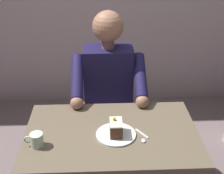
{
  "coord_description": "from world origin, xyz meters",
  "views": [
    {
      "loc": [
        0.06,
        1.52,
        1.83
      ],
      "look_at": [
        -0.01,
        -0.1,
        0.98
      ],
      "focal_mm": 49.93,
      "sensor_mm": 36.0,
      "label": 1
    }
  ],
  "objects_px": {
    "chair": "(108,105)",
    "cake_slice": "(116,128)",
    "seated_person": "(109,96)",
    "dessert_spoon": "(143,137)",
    "dining_table": "(111,145)",
    "coffee_cup": "(36,140)"
  },
  "relations": [
    {
      "from": "dining_table",
      "to": "cake_slice",
      "type": "xyz_separation_m",
      "value": [
        -0.02,
        0.03,
        0.15
      ]
    },
    {
      "from": "seated_person",
      "to": "cake_slice",
      "type": "bearing_deg",
      "value": 92.62
    },
    {
      "from": "seated_person",
      "to": "coffee_cup",
      "type": "relative_size",
      "value": 11.95
    },
    {
      "from": "seated_person",
      "to": "dessert_spoon",
      "type": "xyz_separation_m",
      "value": [
        -0.18,
        0.57,
        0.04
      ]
    },
    {
      "from": "chair",
      "to": "cake_slice",
      "type": "height_order",
      "value": "chair"
    },
    {
      "from": "chair",
      "to": "coffee_cup",
      "type": "relative_size",
      "value": 8.39
    },
    {
      "from": "dining_table",
      "to": "dessert_spoon",
      "type": "bearing_deg",
      "value": 159.52
    },
    {
      "from": "chair",
      "to": "seated_person",
      "type": "relative_size",
      "value": 0.7
    },
    {
      "from": "chair",
      "to": "seated_person",
      "type": "xyz_separation_m",
      "value": [
        0.0,
        0.17,
        0.18
      ]
    },
    {
      "from": "coffee_cup",
      "to": "cake_slice",
      "type": "bearing_deg",
      "value": -169.87
    },
    {
      "from": "coffee_cup",
      "to": "dessert_spoon",
      "type": "bearing_deg",
      "value": -175.6
    },
    {
      "from": "coffee_cup",
      "to": "dining_table",
      "type": "bearing_deg",
      "value": -164.99
    },
    {
      "from": "seated_person",
      "to": "dessert_spoon",
      "type": "height_order",
      "value": "seated_person"
    },
    {
      "from": "dining_table",
      "to": "dessert_spoon",
      "type": "distance_m",
      "value": 0.22
    },
    {
      "from": "dining_table",
      "to": "chair",
      "type": "bearing_deg",
      "value": -90.0
    },
    {
      "from": "cake_slice",
      "to": "dessert_spoon",
      "type": "xyz_separation_m",
      "value": [
        -0.15,
        0.03,
        -0.05
      ]
    },
    {
      "from": "dining_table",
      "to": "chair",
      "type": "distance_m",
      "value": 0.69
    },
    {
      "from": "cake_slice",
      "to": "coffee_cup",
      "type": "xyz_separation_m",
      "value": [
        0.45,
        0.08,
        -0.01
      ]
    },
    {
      "from": "dining_table",
      "to": "chair",
      "type": "height_order",
      "value": "chair"
    },
    {
      "from": "seated_person",
      "to": "coffee_cup",
      "type": "xyz_separation_m",
      "value": [
        0.42,
        0.62,
        0.08
      ]
    },
    {
      "from": "cake_slice",
      "to": "coffee_cup",
      "type": "distance_m",
      "value": 0.45
    },
    {
      "from": "chair",
      "to": "cake_slice",
      "type": "distance_m",
      "value": 0.76
    }
  ]
}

